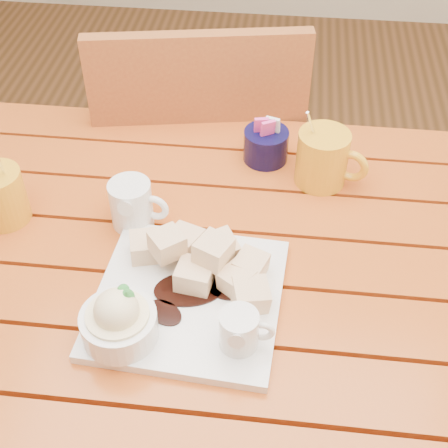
# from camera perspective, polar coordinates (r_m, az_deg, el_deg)

# --- Properties ---
(table) EXTENTS (1.20, 0.79, 0.75)m
(table) POSITION_cam_1_polar(r_m,az_deg,el_deg) (1.10, -1.63, -6.59)
(table) COLOR #9D3814
(table) RESTS_ON ground
(dessert_plate) EXTENTS (0.29, 0.29, 0.11)m
(dessert_plate) POSITION_cam_1_polar(r_m,az_deg,el_deg) (0.92, -4.34, -6.60)
(dessert_plate) COLOR white
(dessert_plate) RESTS_ON table
(coffee_mug_right) EXTENTS (0.13, 0.09, 0.15)m
(coffee_mug_right) POSITION_cam_1_polar(r_m,az_deg,el_deg) (1.13, 9.11, 6.00)
(coffee_mug_right) COLOR orange
(coffee_mug_right) RESTS_ON table
(cream_pitcher) EXTENTS (0.10, 0.09, 0.09)m
(cream_pitcher) POSITION_cam_1_polar(r_m,az_deg,el_deg) (1.05, -8.38, 1.86)
(cream_pitcher) COLOR white
(cream_pitcher) RESTS_ON table
(sugar_caddy) EXTENTS (0.08, 0.08, 0.09)m
(sugar_caddy) POSITION_cam_1_polar(r_m,az_deg,el_deg) (1.19, 3.85, 7.26)
(sugar_caddy) COLOR black
(sugar_caddy) RESTS_ON table
(chair_far) EXTENTS (0.52, 0.52, 0.94)m
(chair_far) POSITION_cam_1_polar(r_m,az_deg,el_deg) (1.54, -2.14, 5.06)
(chair_far) COLOR brown
(chair_far) RESTS_ON ground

